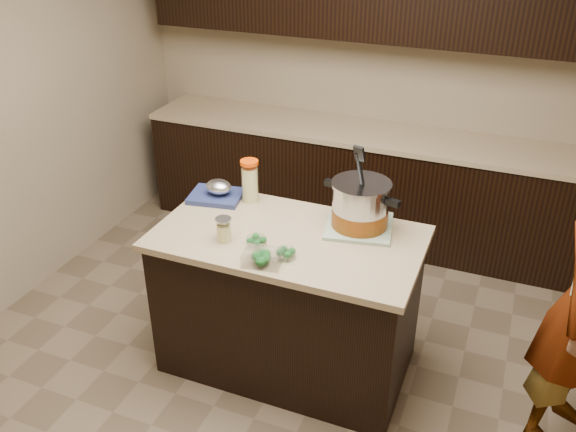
{
  "coord_description": "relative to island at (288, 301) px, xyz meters",
  "views": [
    {
      "loc": [
        1.07,
        -2.65,
        2.6
      ],
      "look_at": [
        0.0,
        0.0,
        1.02
      ],
      "focal_mm": 38.0,
      "sensor_mm": 36.0,
      "label": 1
    }
  ],
  "objects": [
    {
      "name": "island",
      "position": [
        0.0,
        0.0,
        0.0
      ],
      "size": [
        1.46,
        0.81,
        0.9
      ],
      "color": "black",
      "rests_on": "ground"
    },
    {
      "name": "stock_pot",
      "position": [
        0.34,
        0.22,
        0.58
      ],
      "size": [
        0.46,
        0.4,
        0.47
      ],
      "rotation": [
        0.0,
        0.0,
        -0.26
      ],
      "color": "#B7B7BC",
      "rests_on": "dish_towel"
    },
    {
      "name": "broccoli_tub_rect",
      "position": [
        -0.02,
        -0.31,
        0.48
      ],
      "size": [
        0.21,
        0.17,
        0.07
      ],
      "rotation": [
        0.0,
        0.0,
        0.16
      ],
      "color": "silver",
      "rests_on": "island"
    },
    {
      "name": "broccoli_tub_right",
      "position": [
        0.07,
        -0.21,
        0.47
      ],
      "size": [
        0.14,
        0.14,
        0.05
      ],
      "rotation": [
        0.0,
        0.0,
        0.4
      ],
      "color": "silver",
      "rests_on": "island"
    },
    {
      "name": "lemonade_pitcher",
      "position": [
        -0.36,
        0.29,
        0.57
      ],
      "size": [
        0.14,
        0.14,
        0.26
      ],
      "rotation": [
        0.0,
        0.0,
        -0.36
      ],
      "color": "#D6D083",
      "rests_on": "island"
    },
    {
      "name": "dish_towel",
      "position": [
        0.34,
        0.23,
        0.46
      ],
      "size": [
        0.42,
        0.42,
        0.02
      ],
      "primitive_type": "cube",
      "rotation": [
        0.0,
        0.0,
        0.18
      ],
      "color": "#527A57",
      "rests_on": "island"
    },
    {
      "name": "ground_plane",
      "position": [
        0.0,
        0.0,
        -0.45
      ],
      "size": [
        4.0,
        4.0,
        0.0
      ],
      "primitive_type": "plane",
      "color": "brown",
      "rests_on": "ground"
    },
    {
      "name": "broccoli_tub_left",
      "position": [
        -0.11,
        -0.16,
        0.47
      ],
      "size": [
        0.13,
        0.13,
        0.05
      ],
      "rotation": [
        0.0,
        0.0,
        0.23
      ],
      "color": "silver",
      "rests_on": "island"
    },
    {
      "name": "blue_tray",
      "position": [
        -0.56,
        0.25,
        0.49
      ],
      "size": [
        0.35,
        0.29,
        0.12
      ],
      "rotation": [
        0.0,
        0.0,
        0.17
      ],
      "color": "navy",
      "rests_on": "island"
    },
    {
      "name": "mason_jar",
      "position": [
        -0.3,
        -0.18,
        0.51
      ],
      "size": [
        0.12,
        0.12,
        0.14
      ],
      "rotation": [
        0.0,
        0.0,
        0.41
      ],
      "color": "#D6D083",
      "rests_on": "island"
    },
    {
      "name": "room_shell",
      "position": [
        0.0,
        0.0,
        1.26
      ],
      "size": [
        4.04,
        4.04,
        2.72
      ],
      "color": "tan",
      "rests_on": "ground"
    },
    {
      "name": "back_cabinets",
      "position": [
        0.0,
        1.74,
        0.49
      ],
      "size": [
        3.6,
        0.63,
        2.33
      ],
      "color": "black",
      "rests_on": "ground"
    }
  ]
}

